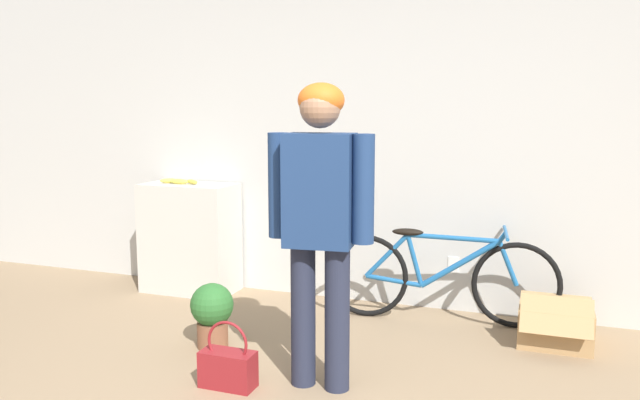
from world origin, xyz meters
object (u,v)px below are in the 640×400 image
Objects in this scene: bicycle at (439,276)px; handbag at (228,367)px; banana at (179,181)px; cardboard_box at (555,322)px; potted_plant at (212,312)px; person at (320,207)px.

bicycle reaches higher than handbag.
cardboard_box is at bearing -3.37° from banana.
cardboard_box is at bearing 38.23° from handbag.
cardboard_box is (2.90, -0.17, -0.78)m from banana.
handbag is (-0.90, -1.44, -0.22)m from bicycle.
potted_plant is at bearing 127.54° from handbag.
potted_plant is at bearing -148.77° from bicycle.
bicycle is at bearing 58.11° from handbag.
person is at bearing -37.64° from banana.
potted_plant is (-0.83, 0.29, -0.75)m from person.
potted_plant is at bearing -157.56° from cardboard_box.
bicycle is 4.40× the size of handbag.
cardboard_box is 1.33× the size of potted_plant.
person is 1.00× the size of bicycle.
potted_plant is (-1.26, -0.97, -0.10)m from bicycle.
banana is at bearing 129.51° from handbag.
cardboard_box is at bearing -15.41° from bicycle.
person is at bearing -136.77° from cardboard_box.
potted_plant reaches higher than cardboard_box.
bicycle is 2.20m from banana.
person is 2.14m from banana.
banana is at bearing 176.63° from cardboard_box.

